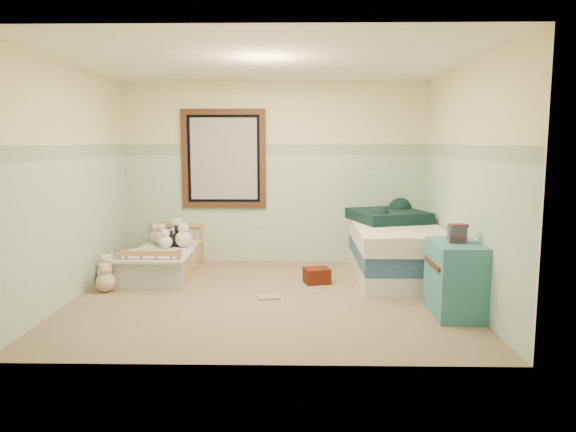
{
  "coord_description": "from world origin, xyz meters",
  "views": [
    {
      "loc": [
        0.33,
        -5.7,
        1.68
      ],
      "look_at": [
        0.22,
        0.35,
        0.85
      ],
      "focal_mm": 33.67,
      "sensor_mm": 36.0,
      "label": 1
    }
  ],
  "objects_px": {
    "toddler_bed_frame": "(165,266)",
    "floor_book": "(269,297)",
    "plush_floor_tan": "(106,282)",
    "red_pillow": "(317,276)",
    "plush_floor_cream": "(107,273)",
    "twin_bed_frame": "(395,268)",
    "dresser": "(455,279)"
  },
  "relations": [
    {
      "from": "toddler_bed_frame",
      "to": "plush_floor_tan",
      "type": "distance_m",
      "value": 0.97
    },
    {
      "from": "red_pillow",
      "to": "plush_floor_tan",
      "type": "bearing_deg",
      "value": -169.75
    },
    {
      "from": "plush_floor_cream",
      "to": "floor_book",
      "type": "distance_m",
      "value": 2.06
    },
    {
      "from": "dresser",
      "to": "floor_book",
      "type": "relative_size",
      "value": 3.04
    },
    {
      "from": "toddler_bed_frame",
      "to": "plush_floor_cream",
      "type": "xyz_separation_m",
      "value": [
        -0.57,
        -0.49,
        0.02
      ]
    },
    {
      "from": "toddler_bed_frame",
      "to": "plush_floor_cream",
      "type": "distance_m",
      "value": 0.75
    },
    {
      "from": "twin_bed_frame",
      "to": "red_pillow",
      "type": "bearing_deg",
      "value": -160.83
    },
    {
      "from": "plush_floor_tan",
      "to": "twin_bed_frame",
      "type": "relative_size",
      "value": 0.11
    },
    {
      "from": "toddler_bed_frame",
      "to": "twin_bed_frame",
      "type": "bearing_deg",
      "value": -1.54
    },
    {
      "from": "plush_floor_cream",
      "to": "dresser",
      "type": "relative_size",
      "value": 0.33
    },
    {
      "from": "toddler_bed_frame",
      "to": "floor_book",
      "type": "xyz_separation_m",
      "value": [
        1.4,
        -1.07,
        -0.09
      ]
    },
    {
      "from": "plush_floor_tan",
      "to": "floor_book",
      "type": "distance_m",
      "value": 1.87
    },
    {
      "from": "plush_floor_tan",
      "to": "red_pillow",
      "type": "xyz_separation_m",
      "value": [
        2.4,
        0.43,
        -0.02
      ]
    },
    {
      "from": "toddler_bed_frame",
      "to": "floor_book",
      "type": "bearing_deg",
      "value": -37.53
    },
    {
      "from": "plush_floor_cream",
      "to": "plush_floor_tan",
      "type": "bearing_deg",
      "value": -73.17
    },
    {
      "from": "floor_book",
      "to": "toddler_bed_frame",
      "type": "bearing_deg",
      "value": 133.32
    },
    {
      "from": "plush_floor_cream",
      "to": "plush_floor_tan",
      "type": "relative_size",
      "value": 1.07
    },
    {
      "from": "plush_floor_tan",
      "to": "red_pillow",
      "type": "bearing_deg",
      "value": 10.25
    },
    {
      "from": "dresser",
      "to": "plush_floor_cream",
      "type": "bearing_deg",
      "value": 163.87
    },
    {
      "from": "plush_floor_tan",
      "to": "toddler_bed_frame",
      "type": "bearing_deg",
      "value": 61.79
    },
    {
      "from": "plush_floor_cream",
      "to": "floor_book",
      "type": "bearing_deg",
      "value": -16.49
    },
    {
      "from": "plush_floor_cream",
      "to": "twin_bed_frame",
      "type": "xyz_separation_m",
      "value": [
        3.5,
        0.41,
        -0.01
      ]
    },
    {
      "from": "toddler_bed_frame",
      "to": "plush_floor_cream",
      "type": "bearing_deg",
      "value": -139.26
    },
    {
      "from": "plush_floor_tan",
      "to": "red_pillow",
      "type": "height_order",
      "value": "plush_floor_tan"
    },
    {
      "from": "twin_bed_frame",
      "to": "red_pillow",
      "type": "relative_size",
      "value": 6.87
    },
    {
      "from": "toddler_bed_frame",
      "to": "floor_book",
      "type": "height_order",
      "value": "toddler_bed_frame"
    },
    {
      "from": "dresser",
      "to": "floor_book",
      "type": "height_order",
      "value": "dresser"
    },
    {
      "from": "twin_bed_frame",
      "to": "plush_floor_cream",
      "type": "bearing_deg",
      "value": -173.28
    },
    {
      "from": "twin_bed_frame",
      "to": "floor_book",
      "type": "height_order",
      "value": "twin_bed_frame"
    },
    {
      "from": "plush_floor_tan",
      "to": "plush_floor_cream",
      "type": "bearing_deg",
      "value": 106.83
    },
    {
      "from": "toddler_bed_frame",
      "to": "red_pillow",
      "type": "xyz_separation_m",
      "value": [
        1.94,
        -0.42,
        -0.01
      ]
    },
    {
      "from": "dresser",
      "to": "red_pillow",
      "type": "bearing_deg",
      "value": 138.18
    }
  ]
}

